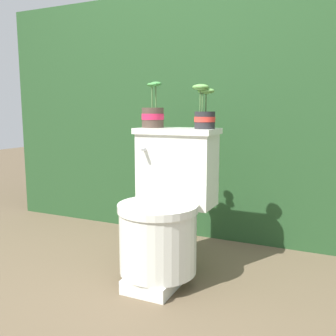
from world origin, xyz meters
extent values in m
plane|color=brown|center=(0.00, 0.00, 0.00)|extent=(12.00, 12.00, 0.00)
cube|color=#234723|center=(0.00, 1.27, 0.81)|extent=(3.16, 1.05, 1.63)
cube|color=silver|center=(0.05, -0.01, 0.03)|extent=(0.23, 0.37, 0.07)
cylinder|color=silver|center=(0.05, -0.01, 0.22)|extent=(0.38, 0.38, 0.31)
cylinder|color=silver|center=(0.05, -0.01, 0.39)|extent=(0.39, 0.39, 0.04)
cube|color=silver|center=(0.05, 0.23, 0.54)|extent=(0.40, 0.20, 0.38)
cube|color=silver|center=(0.05, 0.23, 0.75)|extent=(0.42, 0.23, 0.03)
cylinder|color=silver|center=(-0.09, 0.10, 0.66)|extent=(0.02, 0.05, 0.02)
cylinder|color=#47382D|center=(-0.10, 0.23, 0.82)|extent=(0.12, 0.12, 0.11)
cylinder|color=#D1234C|center=(-0.10, 0.23, 0.82)|extent=(0.12, 0.12, 0.03)
cylinder|color=#332319|center=(-0.10, 0.23, 0.86)|extent=(0.11, 0.11, 0.01)
cylinder|color=#4C753D|center=(-0.09, 0.24, 0.93)|extent=(0.01, 0.01, 0.12)
ellipsoid|color=#387F38|center=(-0.09, 0.24, 1.00)|extent=(0.06, 0.05, 0.03)
cylinder|color=#4C753D|center=(-0.09, 0.21, 0.93)|extent=(0.01, 0.01, 0.11)
ellipsoid|color=#387F38|center=(-0.09, 0.21, 0.99)|extent=(0.06, 0.04, 0.02)
cylinder|color=#262628|center=(0.20, 0.21, 0.81)|extent=(0.10, 0.10, 0.09)
cylinder|color=red|center=(0.20, 0.21, 0.81)|extent=(0.11, 0.11, 0.03)
cylinder|color=#332319|center=(0.20, 0.21, 0.84)|extent=(0.09, 0.09, 0.01)
cylinder|color=#4C753D|center=(0.18, 0.20, 0.91)|extent=(0.01, 0.01, 0.11)
ellipsoid|color=#569342|center=(0.18, 0.20, 0.97)|extent=(0.09, 0.06, 0.03)
cylinder|color=#4C753D|center=(0.20, 0.23, 0.90)|extent=(0.01, 0.01, 0.09)
ellipsoid|color=#569342|center=(0.20, 0.23, 0.95)|extent=(0.09, 0.06, 0.03)
cylinder|color=#4C753D|center=(0.19, 0.20, 0.90)|extent=(0.01, 0.01, 0.11)
ellipsoid|color=#569342|center=(0.19, 0.20, 0.96)|extent=(0.05, 0.04, 0.02)
camera|label=1|loc=(0.83, -1.59, 0.85)|focal=40.00mm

